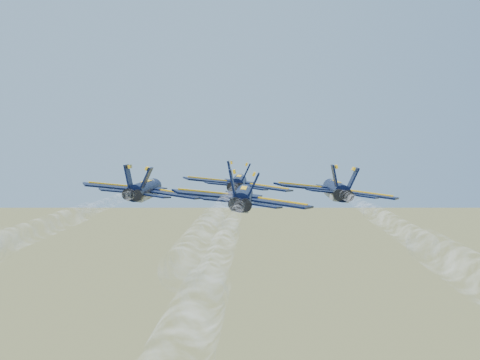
{
  "coord_description": "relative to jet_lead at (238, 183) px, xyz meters",
  "views": [
    {
      "loc": [
        -9.32,
        -85.1,
        101.41
      ],
      "look_at": [
        -0.58,
        4.71,
        95.65
      ],
      "focal_mm": 55.0,
      "sensor_mm": 36.0,
      "label": 1
    }
  ],
  "objects": [
    {
      "name": "jet_lead",
      "position": [
        0.0,
        0.0,
        0.0
      ],
      "size": [
        14.92,
        19.51,
        4.25
      ],
      "rotation": [
        0.0,
        0.12,
        -0.13
      ],
      "color": "black"
    },
    {
      "name": "jet_left",
      "position": [
        -12.26,
        -9.95,
        0.0
      ],
      "size": [
        14.92,
        19.51,
        4.25
      ],
      "rotation": [
        0.0,
        0.12,
        -0.13
      ],
      "color": "black"
    },
    {
      "name": "jet_right",
      "position": [
        10.61,
        -12.72,
        0.0
      ],
      "size": [
        14.92,
        19.51,
        4.25
      ],
      "rotation": [
        0.0,
        0.12,
        -0.13
      ],
      "color": "black"
    },
    {
      "name": "jet_slot",
      "position": [
        -1.61,
        -22.03,
        0.0
      ],
      "size": [
        14.92,
        19.51,
        4.25
      ],
      "rotation": [
        0.0,
        0.12,
        -0.13
      ],
      "color": "black"
    },
    {
      "name": "smoke_trail_lead",
      "position": [
        -6.03,
        -46.08,
        0.04
      ],
      "size": [
        9.64,
        61.67,
        2.07
      ],
      "rotation": [
        0.0,
        0.12,
        -0.13
      ],
      "color": "white"
    },
    {
      "name": "smoke_trail_left",
      "position": [
        -18.29,
        -56.02,
        0.04
      ],
      "size": [
        9.64,
        61.67,
        2.07
      ],
      "rotation": [
        0.0,
        0.12,
        -0.13
      ],
      "color": "white"
    },
    {
      "name": "smoke_trail_right",
      "position": [
        4.58,
        -58.8,
        0.04
      ],
      "size": [
        9.64,
        61.67,
        2.07
      ],
      "rotation": [
        0.0,
        0.12,
        -0.13
      ],
      "color": "white"
    },
    {
      "name": "smoke_trail_slot",
      "position": [
        -7.63,
        -68.1,
        0.04
      ],
      "size": [
        9.64,
        61.67,
        2.07
      ],
      "rotation": [
        0.0,
        0.12,
        -0.13
      ],
      "color": "white"
    }
  ]
}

